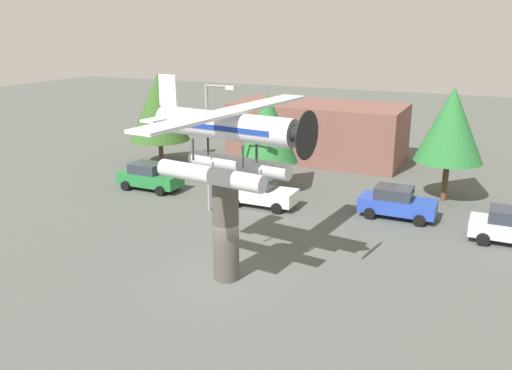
# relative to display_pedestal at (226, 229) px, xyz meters

# --- Properties ---
(ground_plane) EXTENTS (140.00, 140.00, 0.00)m
(ground_plane) POSITION_rel_display_pedestal_xyz_m (0.00, 0.00, -2.23)
(ground_plane) COLOR #515651
(display_pedestal) EXTENTS (1.10, 1.10, 4.47)m
(display_pedestal) POSITION_rel_display_pedestal_xyz_m (0.00, 0.00, 0.00)
(display_pedestal) COLOR #4C4742
(display_pedestal) RESTS_ON ground
(floatplane_monument) EXTENTS (7.05, 10.46, 4.00)m
(floatplane_monument) POSITION_rel_display_pedestal_xyz_m (0.13, -0.02, 3.91)
(floatplane_monument) COLOR silver
(floatplane_monument) RESTS_ON display_pedestal
(car_near_green) EXTENTS (4.20, 2.02, 1.76)m
(car_near_green) POSITION_rel_display_pedestal_xyz_m (-10.61, 9.25, -1.35)
(car_near_green) COLOR #237A38
(car_near_green) RESTS_ON ground
(car_mid_white) EXTENTS (4.20, 2.02, 1.76)m
(car_mid_white) POSITION_rel_display_pedestal_xyz_m (-2.61, 9.26, -1.35)
(car_mid_white) COLOR white
(car_mid_white) RESTS_ON ground
(car_far_blue) EXTENTS (4.20, 2.02, 1.76)m
(car_far_blue) POSITION_rel_display_pedestal_xyz_m (5.14, 10.65, -1.35)
(car_far_blue) COLOR #2847B7
(car_far_blue) RESTS_ON ground
(streetlight_primary) EXTENTS (1.84, 0.28, 7.34)m
(streetlight_primary) POSITION_rel_display_pedestal_xyz_m (-4.80, 7.31, 2.06)
(streetlight_primary) COLOR gray
(streetlight_primary) RESTS_ON ground
(storefront_building) EXTENTS (13.40, 6.53, 4.45)m
(storefront_building) POSITION_rel_display_pedestal_xyz_m (-3.33, 22.00, -0.01)
(storefront_building) COLOR brown
(storefront_building) RESTS_ON ground
(tree_west) EXTENTS (4.54, 4.54, 6.94)m
(tree_west) POSITION_rel_display_pedestal_xyz_m (-13.82, 15.23, 2.17)
(tree_west) COLOR brown
(tree_west) RESTS_ON ground
(tree_east) EXTENTS (3.93, 3.93, 6.35)m
(tree_east) POSITION_rel_display_pedestal_xyz_m (-3.50, 12.28, 1.92)
(tree_east) COLOR brown
(tree_east) RESTS_ON ground
(tree_center_back) EXTENTS (4.04, 4.04, 6.99)m
(tree_center_back) POSITION_rel_display_pedestal_xyz_m (7.23, 15.00, 2.50)
(tree_center_back) COLOR brown
(tree_center_back) RESTS_ON ground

